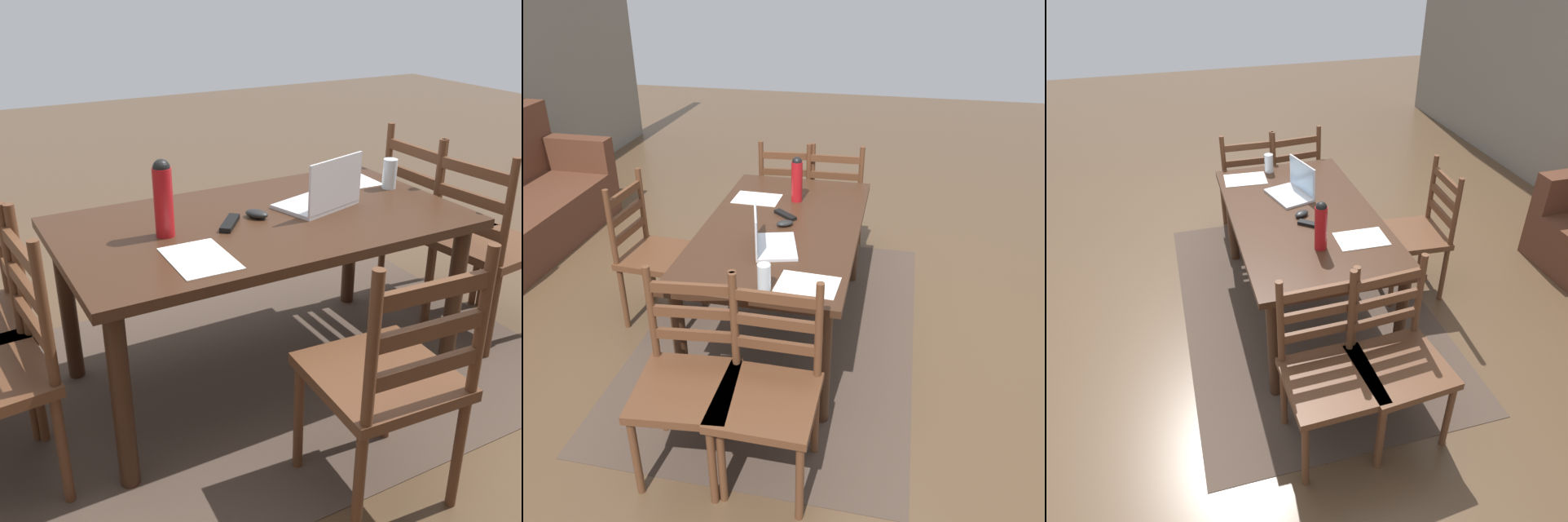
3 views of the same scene
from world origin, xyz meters
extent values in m
plane|color=brown|center=(0.00, 0.00, 0.00)|extent=(14.00, 14.00, 0.00)
cube|color=#47382D|center=(0.00, 0.00, 0.00)|extent=(2.54, 1.67, 0.01)
cube|color=#382114|center=(0.00, 0.00, 0.71)|extent=(1.63, 0.91, 0.04)
cylinder|color=#382114|center=(-0.73, -0.37, 0.35)|extent=(0.07, 0.07, 0.69)
cylinder|color=#382114|center=(0.73, -0.37, 0.35)|extent=(0.07, 0.07, 0.69)
cylinder|color=#382114|center=(-0.73, 0.37, 0.35)|extent=(0.07, 0.07, 0.69)
cylinder|color=#382114|center=(0.73, 0.37, 0.35)|extent=(0.07, 0.07, 0.69)
cube|color=#56331E|center=(1.14, 0.18, 0.45)|extent=(0.48, 0.48, 0.04)
cylinder|color=#56331E|center=(1.32, 0.39, 0.21)|extent=(0.04, 0.04, 0.43)
cylinder|color=#56331E|center=(1.35, 0.01, 0.21)|extent=(0.04, 0.04, 0.43)
cylinder|color=#56331E|center=(0.94, 0.35, 0.21)|extent=(0.04, 0.04, 0.43)
cylinder|color=#56331E|center=(0.97, -0.02, 0.21)|extent=(0.04, 0.04, 0.43)
cylinder|color=#56331E|center=(0.93, 0.35, 0.70)|extent=(0.04, 0.04, 0.50)
cylinder|color=#56331E|center=(0.96, -0.02, 0.70)|extent=(0.04, 0.04, 0.50)
cube|color=#56331E|center=(0.95, 0.16, 0.60)|extent=(0.05, 0.36, 0.05)
cube|color=#56331E|center=(0.95, 0.16, 0.72)|extent=(0.05, 0.36, 0.05)
cube|color=#56331E|center=(0.95, 0.16, 0.85)|extent=(0.05, 0.36, 0.05)
cube|color=#56331E|center=(1.14, -0.18, 0.45)|extent=(0.45, 0.45, 0.04)
cylinder|color=#56331E|center=(1.33, 0.01, 0.21)|extent=(0.04, 0.04, 0.43)
cylinder|color=#56331E|center=(1.34, -0.37, 0.21)|extent=(0.04, 0.04, 0.43)
cylinder|color=#56331E|center=(0.95, 0.00, 0.21)|extent=(0.04, 0.04, 0.43)
cylinder|color=#56331E|center=(0.96, -0.38, 0.21)|extent=(0.04, 0.04, 0.43)
cylinder|color=#56331E|center=(0.94, 0.00, 0.70)|extent=(0.04, 0.04, 0.50)
cylinder|color=#56331E|center=(0.95, -0.38, 0.70)|extent=(0.04, 0.04, 0.50)
cube|color=#56331E|center=(0.94, -0.19, 0.60)|extent=(0.03, 0.36, 0.05)
cube|color=#56331E|center=(0.94, -0.19, 0.72)|extent=(0.03, 0.36, 0.05)
cube|color=#56331E|center=(0.94, -0.19, 0.85)|extent=(0.03, 0.36, 0.05)
cube|color=#56331E|center=(0.00, 0.78, 0.45)|extent=(0.47, 0.47, 0.04)
cylinder|color=#56331E|center=(0.18, 0.58, 0.21)|extent=(0.04, 0.04, 0.43)
cylinder|color=#56331E|center=(-0.20, 0.61, 0.21)|extent=(0.04, 0.04, 0.43)
cylinder|color=#56331E|center=(0.20, 0.96, 0.21)|extent=(0.04, 0.04, 0.43)
cylinder|color=#56331E|center=(-0.18, 0.99, 0.21)|extent=(0.04, 0.04, 0.43)
cylinder|color=#56331E|center=(0.20, 0.97, 0.70)|extent=(0.04, 0.04, 0.50)
cylinder|color=#56331E|center=(-0.18, 1.00, 0.70)|extent=(0.04, 0.04, 0.50)
cube|color=#56331E|center=(0.01, 0.98, 0.60)|extent=(0.36, 0.05, 0.05)
cube|color=#56331E|center=(0.01, 0.98, 0.72)|extent=(0.36, 0.05, 0.05)
cube|color=#56331E|center=(0.01, 0.98, 0.85)|extent=(0.36, 0.05, 0.05)
cube|color=#56331E|center=(-1.14, 0.18, 0.45)|extent=(0.48, 0.48, 0.04)
cylinder|color=#56331E|center=(-1.31, -0.03, 0.21)|extent=(0.04, 0.04, 0.43)
cylinder|color=#56331E|center=(-1.35, 0.35, 0.21)|extent=(0.04, 0.04, 0.43)
cylinder|color=#56331E|center=(-0.94, 0.01, 0.21)|extent=(0.04, 0.04, 0.43)
cylinder|color=#56331E|center=(-0.98, 0.39, 0.21)|extent=(0.04, 0.04, 0.43)
cylinder|color=#56331E|center=(-0.93, 0.01, 0.70)|extent=(0.04, 0.04, 0.50)
cylinder|color=#56331E|center=(-0.97, 0.39, 0.70)|extent=(0.04, 0.04, 0.50)
cube|color=#56331E|center=(-0.95, 0.20, 0.60)|extent=(0.06, 0.36, 0.05)
cube|color=#56331E|center=(-0.95, 0.20, 0.72)|extent=(0.06, 0.36, 0.05)
cube|color=#56331E|center=(-0.95, 0.20, 0.85)|extent=(0.06, 0.36, 0.05)
cube|color=#56331E|center=(-1.14, -0.18, 0.45)|extent=(0.44, 0.44, 0.04)
cylinder|color=#56331E|center=(-1.34, -0.37, 0.21)|extent=(0.04, 0.04, 0.43)
cylinder|color=#56331E|center=(-1.33, 0.01, 0.21)|extent=(0.04, 0.04, 0.43)
cylinder|color=#56331E|center=(-0.96, -0.37, 0.21)|extent=(0.04, 0.04, 0.43)
cylinder|color=#56331E|center=(-0.95, 0.01, 0.21)|extent=(0.04, 0.04, 0.43)
cylinder|color=#56331E|center=(-0.95, -0.37, 0.70)|extent=(0.04, 0.04, 0.50)
cylinder|color=#56331E|center=(-0.94, 0.01, 0.70)|extent=(0.04, 0.04, 0.50)
cube|color=#56331E|center=(-0.94, -0.18, 0.60)|extent=(0.03, 0.36, 0.05)
cube|color=#56331E|center=(-0.94, -0.18, 0.72)|extent=(0.03, 0.36, 0.05)
cube|color=#56331E|center=(-0.94, -0.18, 0.85)|extent=(0.03, 0.36, 0.05)
cube|color=silver|center=(-0.27, -0.03, 0.74)|extent=(0.37, 0.30, 0.02)
cube|color=silver|center=(-0.30, 0.07, 0.85)|extent=(0.31, 0.10, 0.21)
cube|color=#A5CCEA|center=(-0.30, 0.07, 0.85)|extent=(0.29, 0.08, 0.19)
cylinder|color=#A81419|center=(0.41, -0.01, 0.86)|extent=(0.07, 0.07, 0.26)
sphere|color=black|center=(0.41, -0.01, 0.99)|extent=(0.06, 0.06, 0.06)
cylinder|color=silver|center=(-0.70, -0.07, 0.80)|extent=(0.06, 0.06, 0.14)
ellipsoid|color=black|center=(0.02, -0.02, 0.75)|extent=(0.10, 0.12, 0.03)
cube|color=black|center=(0.15, 0.01, 0.74)|extent=(0.14, 0.16, 0.02)
cube|color=white|center=(-0.61, -0.27, 0.74)|extent=(0.23, 0.31, 0.00)
cube|color=white|center=(0.38, 0.25, 0.74)|extent=(0.22, 0.30, 0.00)
camera|label=1|loc=(1.16, 2.09, 1.62)|focal=43.61mm
camera|label=2|loc=(-2.91, -0.64, 2.14)|focal=38.76mm
camera|label=3|loc=(2.76, -0.76, 2.31)|focal=35.29mm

